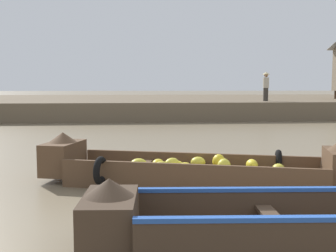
{
  "coord_description": "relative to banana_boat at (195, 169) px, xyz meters",
  "views": [
    {
      "loc": [
        -1.94,
        -4.05,
        1.87
      ],
      "look_at": [
        -0.91,
        6.54,
        0.84
      ],
      "focal_mm": 44.3,
      "sensor_mm": 36.0,
      "label": 1
    }
  ],
  "objects": [
    {
      "name": "riverbank_strip",
      "position": [
        0.68,
        23.53,
        0.2
      ],
      "size": [
        160.0,
        20.0,
        1.01
      ],
      "primitive_type": "cube",
      "color": "brown",
      "rests_on": "ground"
    },
    {
      "name": "ground_plane",
      "position": [
        0.68,
        6.43,
        -0.31
      ],
      "size": [
        300.0,
        300.0,
        0.0
      ],
      "primitive_type": "plane",
      "color": "#7A6B51"
    },
    {
      "name": "banana_boat",
      "position": [
        0.0,
        0.0,
        0.0
      ],
      "size": [
        5.94,
        2.76,
        0.95
      ],
      "color": "brown",
      "rests_on": "ground"
    },
    {
      "name": "vendor_person",
      "position": [
        6.65,
        15.57,
        1.63
      ],
      "size": [
        0.44,
        0.44,
        1.66
      ],
      "color": "#332D28",
      "rests_on": "riverbank_strip"
    }
  ]
}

